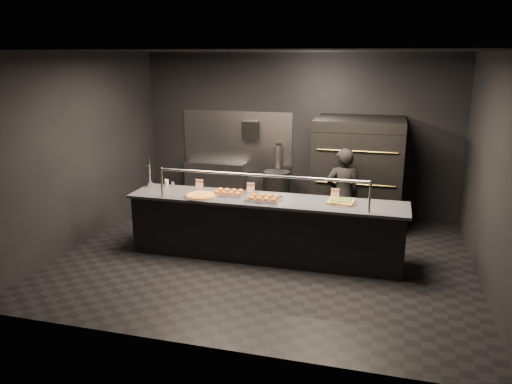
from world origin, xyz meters
TOP-DOWN VIEW (x-y plane):
  - room at (-0.02, 0.05)m, footprint 6.04×6.00m
  - service_counter at (0.00, -0.00)m, footprint 4.10×0.78m
  - pizza_oven at (1.20, 1.90)m, footprint 1.50×1.23m
  - prep_shelf at (-1.60, 2.32)m, footprint 1.20×0.35m
  - towel_dispenser at (-0.90, 2.39)m, footprint 0.30×0.20m
  - fire_extinguisher at (-0.35, 2.40)m, footprint 0.14×0.14m
  - beer_tap at (-1.95, 0.19)m, footprint 0.13×0.18m
  - round_pizza at (-0.95, -0.14)m, footprint 0.52×0.52m
  - slider_tray_a at (-0.59, 0.08)m, footprint 0.52×0.42m
  - slider_tray_b at (-0.00, -0.09)m, footprint 0.54×0.44m
  - square_pizza at (1.09, 0.05)m, footprint 0.46×0.46m
  - condiment_jar at (-1.67, 0.28)m, footprint 0.17×0.07m
  - tent_cards at (-0.15, 0.28)m, footprint 2.24×0.04m
  - trash_bin at (-0.30, 2.06)m, footprint 0.51×0.51m
  - worker at (1.02, 1.08)m, footprint 0.65×0.54m

SIDE VIEW (x-z plane):
  - trash_bin at x=-0.30m, z-range 0.00..0.85m
  - prep_shelf at x=-1.60m, z-range 0.00..0.90m
  - service_counter at x=0.00m, z-range -0.22..1.15m
  - worker at x=1.02m, z-range 0.00..1.53m
  - round_pizza at x=-0.95m, z-range 0.92..0.95m
  - square_pizza at x=1.09m, z-range 0.92..0.96m
  - slider_tray_a at x=-0.59m, z-range 0.91..0.99m
  - slider_tray_b at x=0.00m, z-range 0.91..0.99m
  - pizza_oven at x=1.20m, z-range 0.01..1.92m
  - condiment_jar at x=-1.67m, z-range 0.92..1.03m
  - tent_cards at x=-0.15m, z-range 0.92..1.07m
  - fire_extinguisher at x=-0.35m, z-range 0.81..1.31m
  - beer_tap at x=-1.95m, z-range 0.81..1.31m
  - room at x=-0.02m, z-range 0.00..3.00m
  - towel_dispenser at x=-0.90m, z-range 1.38..1.73m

